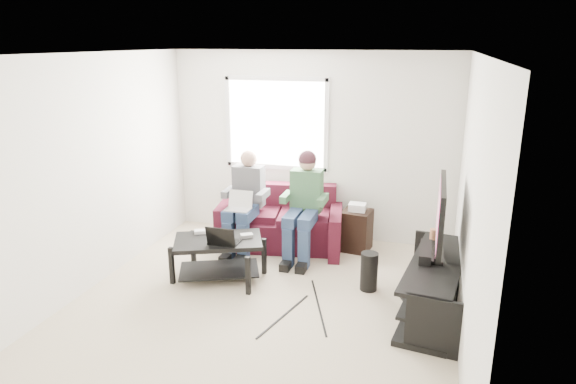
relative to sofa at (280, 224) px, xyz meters
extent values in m
plane|color=beige|center=(0.30, -1.75, -0.30)|extent=(4.50, 4.50, 0.00)
plane|color=white|center=(0.30, -1.75, 2.30)|extent=(4.50, 4.50, 0.00)
plane|color=silver|center=(0.30, 0.50, 1.00)|extent=(4.50, 0.00, 4.50)
plane|color=silver|center=(0.30, -4.00, 1.00)|extent=(4.50, 0.00, 4.50)
plane|color=silver|center=(-1.70, -1.75, 1.00)|extent=(0.00, 4.50, 4.50)
plane|color=silver|center=(2.30, -1.75, 1.00)|extent=(0.00, 4.50, 4.50)
cube|color=white|center=(-0.20, 0.49, 1.30)|extent=(1.40, 0.01, 1.20)
cube|color=silver|center=(-0.20, 0.48, 1.30)|extent=(1.48, 0.04, 1.28)
cube|color=#40101B|center=(0.00, -0.05, -0.10)|extent=(1.50, 0.96, 0.40)
cube|color=#40101B|center=(0.00, 0.28, 0.30)|extent=(1.42, 0.42, 0.41)
cube|color=#40101B|center=(-0.78, -0.05, -0.02)|extent=(0.28, 0.86, 0.57)
cube|color=#40101B|center=(0.78, -0.05, -0.02)|extent=(0.28, 0.86, 0.57)
cube|color=#40101B|center=(-0.35, -0.07, 0.14)|extent=(0.75, 0.73, 0.10)
cube|color=#40101B|center=(0.35, -0.07, 0.14)|extent=(0.75, 0.73, 0.10)
cube|color=navy|center=(-0.50, -0.46, 0.26)|extent=(0.16, 0.45, 0.14)
cube|color=navy|center=(-0.30, -0.46, 0.26)|extent=(0.16, 0.45, 0.14)
cube|color=navy|center=(-0.50, -0.64, -0.05)|extent=(0.13, 0.13, 0.50)
cube|color=navy|center=(-0.30, -0.64, -0.05)|extent=(0.13, 0.13, 0.50)
cube|color=#4F5054|center=(-0.40, -0.13, 0.54)|extent=(0.40, 0.22, 0.55)
sphere|color=tan|center=(-0.40, -0.11, 0.91)|extent=(0.22, 0.22, 0.22)
cube|color=navy|center=(0.30, -0.46, 0.26)|extent=(0.16, 0.45, 0.14)
cube|color=navy|center=(0.50, -0.46, 0.26)|extent=(0.16, 0.45, 0.14)
cube|color=navy|center=(0.30, -0.64, -0.05)|extent=(0.13, 0.13, 0.50)
cube|color=navy|center=(0.50, -0.64, -0.05)|extent=(0.13, 0.13, 0.50)
cube|color=#4A4C4C|center=(0.40, -0.13, 0.54)|extent=(0.40, 0.22, 0.55)
sphere|color=tan|center=(0.40, -0.11, 0.91)|extent=(0.22, 0.22, 0.22)
sphere|color=#341A20|center=(0.40, -0.11, 0.95)|extent=(0.23, 0.23, 0.23)
cube|color=black|center=(-0.39, -1.22, 0.17)|extent=(1.16, 0.95, 0.05)
cube|color=black|center=(-0.39, -1.22, -0.19)|extent=(1.05, 0.85, 0.02)
cube|color=black|center=(-0.86, -1.49, -0.08)|extent=(0.05, 0.05, 0.45)
cube|color=black|center=(0.08, -1.49, -0.08)|extent=(0.05, 0.05, 0.45)
cube|color=black|center=(-0.86, -0.94, -0.08)|extent=(0.05, 0.05, 0.45)
cube|color=black|center=(0.08, -0.94, -0.08)|extent=(0.05, 0.05, 0.45)
cube|color=silver|center=(-0.67, -1.10, 0.22)|extent=(0.16, 0.14, 0.04)
cube|color=black|center=(-0.49, -1.04, 0.22)|extent=(0.16, 0.14, 0.04)
cube|color=gray|center=(-0.09, -1.07, 0.22)|extent=(0.17, 0.15, 0.04)
cube|color=black|center=(2.07, -1.30, 0.23)|extent=(0.73, 1.72, 0.04)
cube|color=black|center=(2.07, -1.30, -0.02)|extent=(0.68, 1.66, 0.03)
cube|color=black|center=(2.07, -1.30, -0.27)|extent=(0.73, 1.72, 0.06)
cube|color=black|center=(2.07, -2.11, -0.02)|extent=(0.50, 0.11, 0.56)
cube|color=black|center=(2.07, -0.48, -0.02)|extent=(0.50, 0.11, 0.56)
cube|color=black|center=(2.07, -1.20, 0.27)|extent=(0.12, 0.40, 0.04)
cube|color=black|center=(2.07, -1.20, 0.35)|extent=(0.06, 0.06, 0.12)
cube|color=black|center=(2.07, -1.20, 0.74)|extent=(0.05, 1.10, 0.65)
cube|color=#D8337B|center=(2.04, -1.20, 0.74)|extent=(0.01, 1.01, 0.58)
cube|color=black|center=(1.95, -1.20, 0.30)|extent=(0.12, 0.50, 0.10)
cylinder|color=#AD6F4A|center=(2.02, -0.67, 0.31)|extent=(0.08, 0.08, 0.12)
cube|color=silver|center=(2.07, -1.70, 0.02)|extent=(0.30, 0.22, 0.06)
cube|color=gray|center=(2.07, -1.00, 0.03)|extent=(0.34, 0.26, 0.08)
cube|color=black|center=(2.07, -1.35, 0.03)|extent=(0.38, 0.30, 0.07)
cylinder|color=black|center=(1.35, -1.01, -0.08)|extent=(0.20, 0.20, 0.44)
cube|color=black|center=(1.85, -1.24, -0.29)|extent=(0.30, 0.44, 0.02)
cube|color=black|center=(1.03, 0.11, -0.03)|extent=(0.37, 0.37, 0.55)
cube|color=silver|center=(1.03, 0.11, 0.30)|extent=(0.22, 0.18, 0.10)
camera|label=1|loc=(1.94, -6.33, 2.42)|focal=32.00mm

